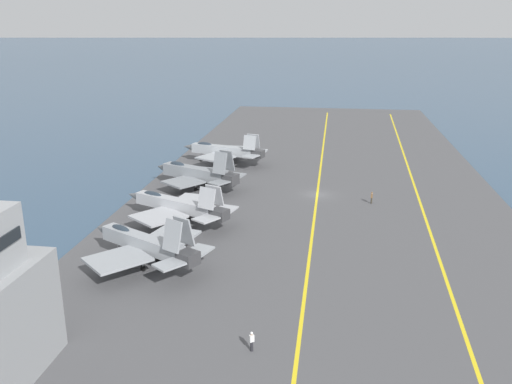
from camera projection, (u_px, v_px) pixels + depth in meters
ground_plane at (317, 197)px, 84.51m from camera, size 2000.00×2000.00×0.00m
carrier_deck at (317, 196)px, 84.45m from camera, size 180.98×55.97×0.40m
deck_stripe_foul_line at (419, 199)px, 82.27m from camera, size 162.79×6.15×0.01m
deck_stripe_centerline at (317, 194)px, 84.39m from camera, size 162.88×0.36×0.01m
parked_jet_nearest at (145, 244)px, 58.83m from camera, size 13.97×15.42×6.67m
parked_jet_second at (177, 205)px, 71.97m from camera, size 13.86×16.77×5.89m
parked_jet_third at (196, 173)px, 86.93m from camera, size 12.77×16.03×6.79m
parked_jet_fourth at (224, 151)px, 101.79m from camera, size 13.38×16.75×6.09m
crew_brown_vest at (372, 197)px, 79.86m from camera, size 0.41×0.30×1.79m
crew_white_vest at (252, 340)px, 43.85m from camera, size 0.43×0.46×1.77m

